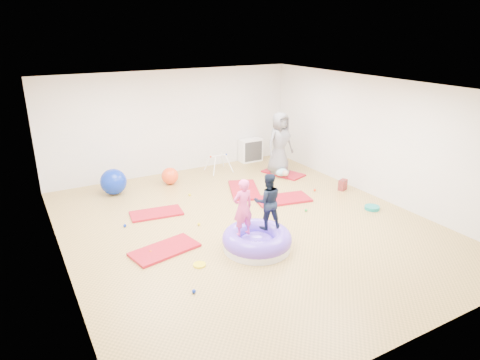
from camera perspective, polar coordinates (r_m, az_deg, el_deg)
room at (r=8.33m, az=1.01°, el=2.62°), size 7.01×8.01×2.81m
gym_mat_front_left at (r=8.01m, az=-10.00°, el=-9.14°), size 1.32×0.84×0.05m
gym_mat_mid_left at (r=9.51m, az=-11.09°, el=-4.37°), size 1.17×0.69×0.05m
gym_mat_center_back at (r=10.63m, az=0.56°, el=-1.32°), size 1.11×1.47×0.06m
gym_mat_right at (r=10.12m, az=5.73°, el=-2.55°), size 1.37×0.87×0.05m
gym_mat_rear_right at (r=11.89m, az=5.78°, el=0.90°), size 0.91×1.26×0.05m
inflatable_cushion at (r=7.92m, az=2.27°, el=-8.08°), size 1.29×1.29×0.40m
child_pink at (r=7.52m, az=0.38°, el=-3.36°), size 0.40×0.27×1.07m
child_navy at (r=7.79m, az=3.72°, el=-2.53°), size 0.63×0.56×1.07m
adult_caregiver at (r=11.64m, az=5.32°, el=4.93°), size 0.88×0.63×1.68m
infant at (r=11.55m, az=5.71°, el=1.00°), size 0.35×0.36×0.21m
ball_pit_balls at (r=8.77m, az=-2.38°, el=-6.10°), size 4.72×3.79×0.07m
exercise_ball_blue at (r=10.78m, az=-16.52°, el=-0.23°), size 0.63×0.63×0.63m
exercise_ball_orange at (r=11.18m, az=-9.31°, el=0.54°), size 0.44×0.44×0.44m
infant_play_gym at (r=11.92m, az=-2.88°, el=2.58°), size 0.65×0.61×0.49m
cube_shelf at (r=12.90m, az=1.45°, el=3.99°), size 0.68×0.34×0.68m
balance_disc at (r=10.02m, az=17.20°, el=-3.55°), size 0.33×0.33×0.07m
backpack at (r=10.96m, az=13.54°, el=-0.63°), size 0.27×0.22×0.27m
yellow_toy at (r=7.49m, az=-5.43°, el=-11.20°), size 0.22×0.22×0.03m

